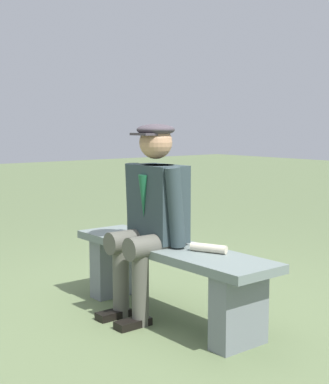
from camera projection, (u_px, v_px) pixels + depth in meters
The scene contains 4 objects.
ground_plane at pixel (169, 317), 3.79m from camera, with size 30.00×30.00×0.00m, color #5E7048.
bench at pixel (169, 269), 3.76m from camera, with size 1.67×0.42×0.49m.
seated_man at pixel (151, 211), 3.76m from camera, with size 0.56×0.53×1.29m.
rolled_magazine at pixel (209, 248), 3.52m from camera, with size 0.05×0.05×0.24m, color beige.
Camera 1 is at (-2.84, 2.32, 1.29)m, focal length 52.93 mm.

